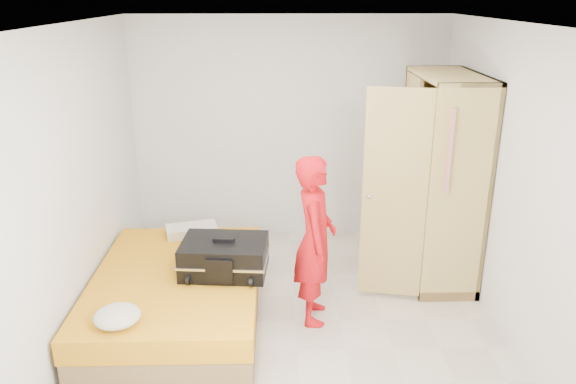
{
  "coord_description": "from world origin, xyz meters",
  "views": [
    {
      "loc": [
        -0.18,
        -4.41,
        2.82
      ],
      "look_at": [
        -0.05,
        0.69,
        1.0
      ],
      "focal_mm": 35.0,
      "sensor_mm": 36.0,
      "label": 1
    }
  ],
  "objects_px": {
    "wardrobe": "(437,185)",
    "person": "(315,240)",
    "bed": "(178,299)",
    "suitcase": "(224,257)",
    "round_cushion": "(117,316)"
  },
  "relations": [
    {
      "from": "bed",
      "to": "person",
      "type": "relative_size",
      "value": 1.31
    },
    {
      "from": "bed",
      "to": "wardrobe",
      "type": "relative_size",
      "value": 0.96
    },
    {
      "from": "wardrobe",
      "to": "bed",
      "type": "bearing_deg",
      "value": -160.85
    },
    {
      "from": "suitcase",
      "to": "bed",
      "type": "bearing_deg",
      "value": -171.19
    },
    {
      "from": "bed",
      "to": "suitcase",
      "type": "xyz_separation_m",
      "value": [
        0.43,
        0.03,
        0.39
      ]
    },
    {
      "from": "bed",
      "to": "round_cushion",
      "type": "relative_size",
      "value": 5.88
    },
    {
      "from": "bed",
      "to": "suitcase",
      "type": "bearing_deg",
      "value": 3.88
    },
    {
      "from": "round_cushion",
      "to": "suitcase",
      "type": "bearing_deg",
      "value": 47.93
    },
    {
      "from": "wardrobe",
      "to": "person",
      "type": "xyz_separation_m",
      "value": [
        -1.28,
        -0.79,
        -0.23
      ]
    },
    {
      "from": "wardrobe",
      "to": "person",
      "type": "distance_m",
      "value": 1.52
    },
    {
      "from": "round_cushion",
      "to": "wardrobe",
      "type": "bearing_deg",
      "value": 30.45
    },
    {
      "from": "suitcase",
      "to": "round_cushion",
      "type": "distance_m",
      "value": 1.09
    },
    {
      "from": "bed",
      "to": "wardrobe",
      "type": "bearing_deg",
      "value": 19.15
    },
    {
      "from": "bed",
      "to": "wardrobe",
      "type": "distance_m",
      "value": 2.75
    },
    {
      "from": "wardrobe",
      "to": "round_cushion",
      "type": "height_order",
      "value": "wardrobe"
    }
  ]
}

